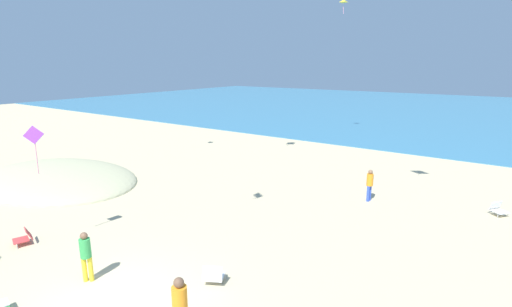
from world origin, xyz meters
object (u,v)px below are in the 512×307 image
(person_2, at_px, (86,253))
(person_3, at_px, (370,183))
(kite_yellow, at_px, (344,1))
(beach_chair_mid_beach, at_px, (498,209))
(beach_chair_far_right, at_px, (214,275))
(person_0, at_px, (180,307))
(kite_purple, at_px, (34,138))
(beach_chair_near_camera, at_px, (24,237))

(person_2, xyz_separation_m, person_3, (4.73, 11.56, -0.02))
(kite_yellow, bearing_deg, beach_chair_mid_beach, -45.12)
(beach_chair_far_right, xyz_separation_m, kite_yellow, (-6.19, 23.94, 11.21))
(person_0, distance_m, kite_purple, 7.96)
(person_0, height_order, person_2, person_0)
(beach_chair_far_right, distance_m, beach_chair_near_camera, 7.61)
(person_2, distance_m, kite_yellow, 28.24)
(kite_yellow, distance_m, kite_purple, 26.70)
(beach_chair_far_right, height_order, person_3, person_3)
(person_2, bearing_deg, kite_purple, 41.22)
(person_3, bearing_deg, beach_chair_far_right, -91.07)
(beach_chair_mid_beach, relative_size, beach_chair_far_right, 0.99)
(beach_chair_near_camera, relative_size, kite_yellow, 0.67)
(beach_chair_mid_beach, bearing_deg, kite_yellow, 174.10)
(person_2, relative_size, kite_purple, 0.96)
(person_0, relative_size, kite_purple, 1.06)
(kite_yellow, bearing_deg, beach_chair_far_right, -75.50)
(person_0, bearing_deg, beach_chair_near_camera, -1.91)
(beach_chair_mid_beach, distance_m, person_0, 14.49)
(beach_chair_near_camera, relative_size, person_3, 0.49)
(beach_chair_mid_beach, relative_size, kite_yellow, 0.71)
(person_3, relative_size, kite_purple, 0.93)
(beach_chair_mid_beach, xyz_separation_m, kite_yellow, (-12.91, 12.97, 11.21))
(beach_chair_mid_beach, bearing_deg, person_3, -124.77)
(beach_chair_mid_beach, bearing_deg, beach_chair_near_camera, -97.94)
(beach_chair_far_right, xyz_separation_m, person_3, (1.54, 9.49, 0.61))
(beach_chair_mid_beach, bearing_deg, kite_purple, -96.47)
(beach_chair_mid_beach, bearing_deg, person_0, -73.73)
(kite_yellow, relative_size, kite_purple, 0.69)
(person_0, distance_m, kite_yellow, 29.21)
(beach_chair_far_right, height_order, person_2, person_2)
(beach_chair_far_right, xyz_separation_m, person_2, (-3.20, -2.07, 0.64))
(person_3, distance_m, kite_yellow, 19.51)
(person_3, bearing_deg, person_0, -84.11)
(beach_chair_near_camera, bearing_deg, beach_chair_far_right, 123.44)
(beach_chair_near_camera, distance_m, person_3, 14.56)
(beach_chair_mid_beach, relative_size, beach_chair_near_camera, 1.06)
(person_0, distance_m, person_2, 4.28)
(person_0, bearing_deg, kite_purple, -4.90)
(beach_chair_near_camera, distance_m, kite_purple, 3.92)
(person_0, xyz_separation_m, kite_yellow, (-7.27, 26.29, 10.47))
(person_3, bearing_deg, kite_purple, -116.78)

